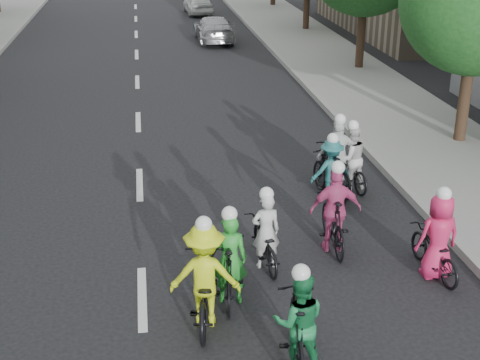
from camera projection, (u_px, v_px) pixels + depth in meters
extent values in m
plane|color=black|center=(142.00, 298.00, 11.33)|extent=(120.00, 120.00, 0.00)
cube|color=gray|center=(388.00, 109.00, 21.52)|extent=(4.00, 80.00, 0.15)
cube|color=#999993|center=(330.00, 111.00, 21.25)|extent=(0.18, 80.00, 0.18)
cylinder|color=black|center=(464.00, 105.00, 18.12)|extent=(0.32, 0.32, 2.27)
cylinder|color=black|center=(361.00, 39.00, 26.30)|extent=(0.32, 0.32, 2.48)
cylinder|color=black|center=(306.00, 9.00, 34.56)|extent=(0.32, 0.32, 2.27)
imported|color=black|center=(265.00, 243.00, 12.25)|extent=(0.69, 1.67, 0.86)
imported|color=silver|center=(266.00, 231.00, 12.05)|extent=(0.55, 0.38, 1.43)
sphere|color=white|center=(267.00, 194.00, 11.77)|extent=(0.26, 0.26, 0.26)
imported|color=black|center=(297.00, 331.00, 9.52)|extent=(0.77, 1.90, 1.11)
imported|color=#1B7A42|center=(299.00, 322.00, 9.35)|extent=(0.82, 0.68, 1.54)
sphere|color=white|center=(301.00, 273.00, 9.04)|extent=(0.26, 0.26, 0.26)
imported|color=black|center=(205.00, 291.00, 10.57)|extent=(0.97, 2.02, 1.02)
imported|color=#D0E819|center=(205.00, 275.00, 10.34)|extent=(1.20, 0.81, 1.72)
sphere|color=white|center=(204.00, 224.00, 10.00)|extent=(0.26, 0.26, 0.26)
imported|color=black|center=(333.00, 222.00, 12.80)|extent=(0.61, 1.85, 1.10)
imported|color=#D84C8D|center=(335.00, 210.00, 12.59)|extent=(1.01, 0.46, 1.69)
sphere|color=white|center=(338.00, 167.00, 12.26)|extent=(0.26, 0.26, 0.26)
imported|color=black|center=(434.00, 252.00, 11.93)|extent=(0.73, 1.68, 0.86)
imported|color=#D72257|center=(439.00, 236.00, 11.70)|extent=(0.82, 0.58, 1.59)
sphere|color=white|center=(444.00, 194.00, 11.39)|extent=(0.26, 0.26, 0.26)
imported|color=black|center=(229.00, 270.00, 11.14)|extent=(0.74, 1.83, 1.07)
imported|color=green|center=(230.00, 259.00, 10.95)|extent=(0.63, 0.46, 1.59)
sphere|color=white|center=(229.00, 214.00, 10.64)|extent=(0.26, 0.26, 0.26)
imported|color=black|center=(349.00, 169.00, 15.62)|extent=(0.90, 1.79, 0.90)
imported|color=silver|center=(351.00, 158.00, 15.41)|extent=(0.83, 0.70, 1.52)
sphere|color=white|center=(353.00, 126.00, 15.11)|extent=(0.26, 0.26, 0.26)
imported|color=black|center=(330.00, 176.00, 14.95)|extent=(0.77, 1.89, 1.10)
imported|color=#226667|center=(331.00, 170.00, 14.80)|extent=(1.00, 0.66, 1.44)
sphere|color=white|center=(333.00, 139.00, 14.51)|extent=(0.26, 0.26, 0.26)
imported|color=black|center=(336.00, 168.00, 15.49)|extent=(0.77, 1.96, 1.02)
imported|color=white|center=(338.00, 156.00, 15.27)|extent=(1.02, 0.47, 1.71)
sphere|color=white|center=(340.00, 119.00, 14.93)|extent=(0.26, 0.26, 0.26)
imported|color=#ACABB0|center=(214.00, 29.00, 32.20)|extent=(1.74, 4.16, 1.20)
imported|color=silver|center=(198.00, 4.00, 40.21)|extent=(1.73, 3.75, 1.25)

